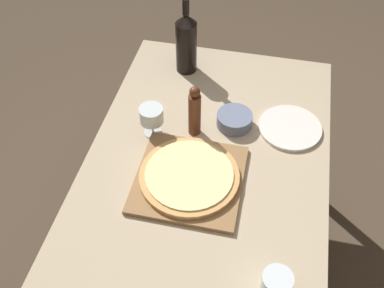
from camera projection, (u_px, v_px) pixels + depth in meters
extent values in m
plane|color=#4C3D2D|center=(202.00, 265.00, 2.16)|extent=(12.00, 12.00, 0.00)
cube|color=tan|center=(205.00, 169.00, 1.62)|extent=(0.87, 1.40, 0.03)
cylinder|color=brown|center=(157.00, 110.00, 2.36)|extent=(0.06, 0.06, 0.72)
cylinder|color=brown|center=(301.00, 132.00, 2.26)|extent=(0.06, 0.06, 0.72)
cube|color=olive|center=(189.00, 179.00, 1.56)|extent=(0.37, 0.37, 0.02)
cylinder|color=tan|center=(189.00, 176.00, 1.54)|extent=(0.35, 0.35, 0.02)
cylinder|color=beige|center=(189.00, 174.00, 1.53)|extent=(0.31, 0.31, 0.01)
cylinder|color=black|center=(186.00, 47.00, 1.89)|extent=(0.09, 0.09, 0.23)
cone|color=black|center=(186.00, 19.00, 1.79)|extent=(0.09, 0.09, 0.04)
cylinder|color=black|center=(186.00, 7.00, 1.75)|extent=(0.03, 0.03, 0.07)
cylinder|color=#5B2D19|center=(195.00, 115.00, 1.65)|extent=(0.05, 0.05, 0.18)
sphere|color=#5B2D19|center=(195.00, 92.00, 1.57)|extent=(0.04, 0.04, 0.04)
cylinder|color=silver|center=(153.00, 132.00, 1.72)|extent=(0.07, 0.07, 0.00)
cylinder|color=silver|center=(152.00, 126.00, 1.69)|extent=(0.01, 0.01, 0.06)
cylinder|color=silver|center=(151.00, 115.00, 1.65)|extent=(0.09, 0.09, 0.06)
cylinder|color=slate|center=(234.00, 120.00, 1.73)|extent=(0.14, 0.14, 0.05)
cylinder|color=silver|center=(276.00, 286.00, 1.25)|extent=(0.09, 0.09, 0.10)
cylinder|color=silver|center=(290.00, 128.00, 1.73)|extent=(0.24, 0.24, 0.01)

